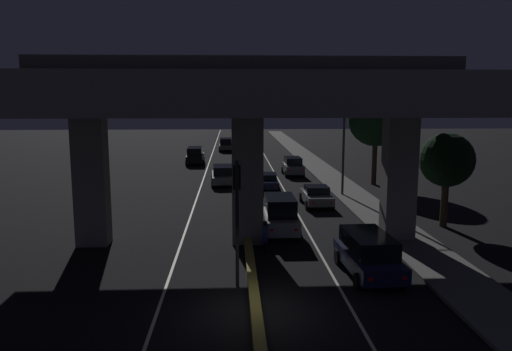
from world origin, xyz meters
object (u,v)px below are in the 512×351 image
(street_lamp, at_px, (339,128))
(pedestrian_on_sidewalk, at_px, (409,220))
(car_grey_third_oncoming, at_px, (226,144))
(car_grey_third, at_px, (316,195))
(car_black_second_oncoming, at_px, (195,155))
(car_dark_blue_lead, at_px, (368,253))
(car_silver_second, at_px, (280,215))
(motorcycle_white_filtering_mid, at_px, (259,214))
(car_grey_lead_oncoming, at_px, (223,175))
(car_grey_fifth, at_px, (293,166))
(motorcycle_blue_filtering_near, at_px, (265,238))
(traffic_light_left_of_median, at_px, (237,201))
(car_dark_blue_fourth, at_px, (266,181))

(street_lamp, relative_size, pedestrian_on_sidewalk, 5.40)
(street_lamp, relative_size, car_grey_third_oncoming, 2.00)
(street_lamp, distance_m, car_grey_third, 5.95)
(street_lamp, xyz_separation_m, pedestrian_on_sidewalk, (1.42, -11.49, -4.23))
(car_black_second_oncoming, distance_m, pedestrian_on_sidewalk, 33.51)
(car_dark_blue_lead, xyz_separation_m, car_black_second_oncoming, (-9.86, 36.05, 0.03))
(car_black_second_oncoming, xyz_separation_m, pedestrian_on_sidewalk, (13.53, -30.66, -0.01))
(car_silver_second, relative_size, pedestrian_on_sidewalk, 2.46)
(car_dark_blue_lead, relative_size, pedestrian_on_sidewalk, 2.85)
(motorcycle_white_filtering_mid, bearing_deg, car_grey_third_oncoming, 1.39)
(car_grey_third_oncoming, bearing_deg, car_silver_second, 4.70)
(car_grey_lead_oncoming, xyz_separation_m, pedestrian_on_sidewalk, (10.17, -17.10, 0.13))
(car_grey_third, bearing_deg, motorcycle_white_filtering_mid, 138.41)
(street_lamp, bearing_deg, car_grey_third, -123.38)
(car_grey_fifth, distance_m, motorcycle_blue_filtering_near, 23.90)
(traffic_light_left_of_median, distance_m, car_grey_lead_oncoming, 23.60)
(car_black_second_oncoming, bearing_deg, car_dark_blue_fourth, 22.40)
(street_lamp, bearing_deg, motorcycle_blue_filtering_near, -115.69)
(motorcycle_blue_filtering_near, height_order, motorcycle_white_filtering_mid, motorcycle_white_filtering_mid)
(car_dark_blue_lead, relative_size, motorcycle_blue_filtering_near, 2.67)
(car_grey_third, height_order, car_dark_blue_fourth, car_grey_third)
(car_silver_second, distance_m, car_black_second_oncoming, 30.19)
(street_lamp, relative_size, motorcycle_white_filtering_mid, 4.92)
(car_silver_second, height_order, car_grey_third_oncoming, car_silver_second)
(car_grey_third_oncoming, distance_m, motorcycle_blue_filtering_near, 46.00)
(car_black_second_oncoming, bearing_deg, motorcycle_white_filtering_mid, 11.00)
(car_silver_second, xyz_separation_m, motorcycle_white_filtering_mid, (-1.07, 2.07, -0.43))
(car_black_second_oncoming, bearing_deg, motorcycle_blue_filtering_near, 9.30)
(car_grey_third, xyz_separation_m, car_grey_lead_oncoming, (-6.60, 8.88, 0.13))
(car_dark_blue_lead, xyz_separation_m, pedestrian_on_sidewalk, (3.67, 5.39, 0.02))
(motorcycle_blue_filtering_near, relative_size, pedestrian_on_sidewalk, 1.07)
(street_lamp, height_order, car_grey_third_oncoming, street_lamp)
(car_grey_lead_oncoming, distance_m, motorcycle_blue_filtering_near, 18.98)
(street_lamp, distance_m, motorcycle_blue_filtering_near, 15.36)
(street_lamp, bearing_deg, car_grey_lead_oncoming, 147.33)
(traffic_light_left_of_median, relative_size, street_lamp, 0.57)
(traffic_light_left_of_median, distance_m, pedestrian_on_sidewalk, 11.43)
(car_dark_blue_lead, relative_size, car_black_second_oncoming, 1.01)
(car_black_second_oncoming, bearing_deg, car_grey_lead_oncoming, 13.14)
(traffic_light_left_of_median, height_order, motorcycle_white_filtering_mid, traffic_light_left_of_median)
(car_grey_lead_oncoming, distance_m, pedestrian_on_sidewalk, 19.90)
(street_lamp, xyz_separation_m, motorcycle_white_filtering_mid, (-6.41, -8.19, -4.56))
(traffic_light_left_of_median, xyz_separation_m, car_grey_lead_oncoming, (-0.99, 23.43, -2.60))
(traffic_light_left_of_median, relative_size, car_grey_fifth, 1.24)
(street_lamp, xyz_separation_m, car_grey_fifth, (-2.14, 10.30, -4.29))
(car_grey_third, relative_size, car_grey_fifth, 1.02)
(car_dark_blue_lead, bearing_deg, pedestrian_on_sidewalk, -37.07)
(traffic_light_left_of_median, distance_m, car_dark_blue_fourth, 21.20)
(traffic_light_left_of_median, distance_m, car_silver_second, 8.29)
(street_lamp, height_order, car_grey_third, street_lamp)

